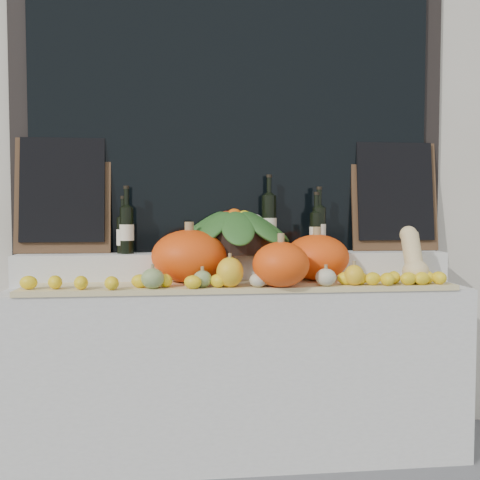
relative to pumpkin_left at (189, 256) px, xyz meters
name	(u,v)px	position (x,y,z in m)	size (l,w,h in m)	color
storefront_facade	(226,57)	(0.25, 0.75, 1.21)	(7.00, 0.94, 4.50)	beige
display_sill	(238,369)	(0.25, 0.03, -0.60)	(2.30, 0.55, 0.88)	silver
rear_tier	(236,267)	(0.25, 0.18, -0.08)	(2.30, 0.25, 0.16)	silver
straw_bedding	(241,286)	(0.25, -0.10, -0.15)	(2.10, 0.32, 0.03)	tan
pumpkin_left	(189,256)	(0.00, 0.00, 0.00)	(0.38, 0.38, 0.27)	#FF500D
pumpkin_right	(317,257)	(0.66, 0.01, -0.01)	(0.34, 0.34, 0.24)	#FF500D
pumpkin_center	(281,264)	(0.43, -0.22, -0.03)	(0.27, 0.27, 0.21)	#FF500D
butternut_squash	(413,257)	(1.12, -0.13, -0.01)	(0.13, 0.20, 0.28)	#E9C989
decorative_gourds	(252,276)	(0.29, -0.20, -0.08)	(1.07, 0.13, 0.16)	#2D601D
lemon_heap	(244,280)	(0.25, -0.21, -0.10)	(2.20, 0.16, 0.06)	yellow
produce_bowl	(234,231)	(0.24, 0.16, 0.12)	(0.65, 0.65, 0.25)	black
wine_bottle_far_left	(127,230)	(-0.33, 0.17, 0.13)	(0.08, 0.08, 0.36)	black
wine_bottle_near_left	(124,234)	(-0.35, 0.19, 0.10)	(0.08, 0.08, 0.31)	black
wine_bottle_tall	(269,223)	(0.44, 0.19, 0.16)	(0.08, 0.08, 0.42)	black
wine_bottle_near_right	(319,229)	(0.71, 0.16, 0.13)	(0.08, 0.08, 0.36)	black
wine_bottle_far_right	(316,232)	(0.69, 0.15, 0.11)	(0.08, 0.08, 0.33)	black
chalkboard_left	(63,193)	(-0.67, 0.24, 0.32)	(0.50, 0.11, 0.62)	#4C331E
chalkboard_right	(395,194)	(1.17, 0.24, 0.32)	(0.50, 0.11, 0.62)	#4C331E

